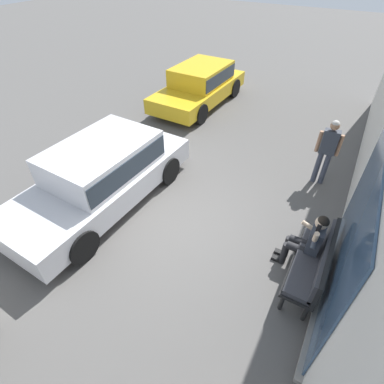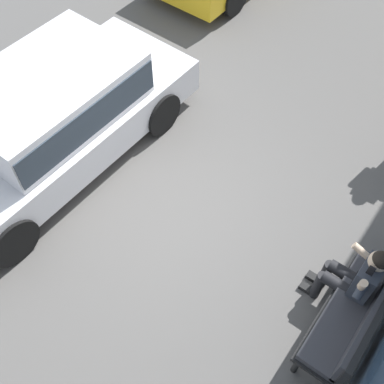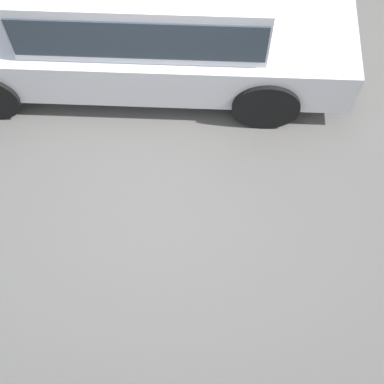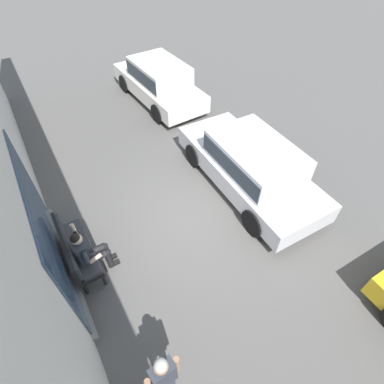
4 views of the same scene
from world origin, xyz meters
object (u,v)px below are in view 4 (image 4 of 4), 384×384
object	(u,v)px
person_on_phone	(88,251)
pedestrian_standing	(164,377)
bench	(75,249)
parked_car_mid	(251,164)
parked_car_far	(159,80)

from	to	relation	value
person_on_phone	pedestrian_standing	distance (m)	2.89
bench	pedestrian_standing	world-z (taller)	pedestrian_standing
parked_car_mid	parked_car_far	bearing A→B (deg)	-0.71
pedestrian_standing	parked_car_far	bearing A→B (deg)	-26.39
parked_car_far	pedestrian_standing	size ratio (longest dim) A/B	2.57
bench	parked_car_mid	distance (m)	4.75
bench	pedestrian_standing	xyz separation A→B (m)	(-3.17, -0.50, 0.43)
person_on_phone	parked_car_far	xyz separation A→B (m)	(5.83, -4.59, 0.11)
person_on_phone	parked_car_mid	world-z (taller)	parked_car_mid
bench	person_on_phone	bearing A→B (deg)	-143.72
bench	person_on_phone	world-z (taller)	person_on_phone
bench	pedestrian_standing	distance (m)	3.24
bench	parked_car_far	xyz separation A→B (m)	(5.53, -4.81, 0.24)
parked_car_far	parked_car_mid	bearing A→B (deg)	179.29
person_on_phone	parked_car_far	size ratio (longest dim) A/B	0.31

